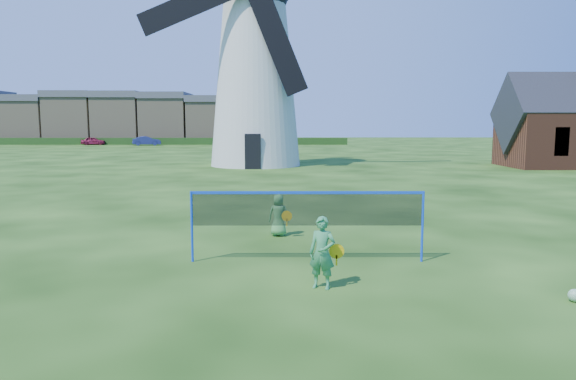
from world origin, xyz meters
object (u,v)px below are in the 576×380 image
Objects in this scene: windmill at (255,71)px; car_left at (93,141)px; player_boy at (279,215)px; player_girl at (322,253)px; badminton_net at (307,210)px; car_right at (147,141)px; play_ball at (575,295)px.

windmill reaches higher than car_left.
windmill is 25.08m from player_boy.
car_left is at bearing 133.56° from player_girl.
badminton_net is at bearing 111.75° from player_boy.
player_boy is 68.33m from car_left.
player_girl is at bearing 108.57° from player_boy.
player_girl is at bearing -177.90° from car_right.
player_boy is (-0.86, 4.54, -0.10)m from player_girl.
player_boy reaches higher than car_left.
player_boy is at bearing 133.82° from play_ball.
player_girl reaches higher than player_boy.
windmill is 5.11× the size of car_right.
player_boy is at bearing -85.18° from windmill.
windmill reaches higher than car_right.
play_ball is (4.22, -0.75, -0.55)m from player_girl.
player_girl is 4.63m from player_boy.
player_girl is 4.32m from play_ball.
badminton_net is 1.52× the size of car_left.
play_ball is (5.08, -5.30, -0.46)m from player_boy.
windmill is 90.88× the size of play_ball.
windmill reaches higher than play_ball.
badminton_net reaches higher than player_girl.
player_boy is at bearing -167.04° from car_left.
badminton_net is at bearing -177.58° from car_right.
play_ball is 0.07× the size of car_left.
player_girl is 72.84m from car_left.
car_left is (-27.78, 62.43, -0.00)m from player_boy.
car_left is at bearing 123.96° from windmill.
car_left is (-32.87, 67.72, 0.46)m from play_ball.
windmill is 3.96× the size of badminton_net.
player_girl is 68.28m from car_right.
player_boy is at bearing -177.42° from car_right.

